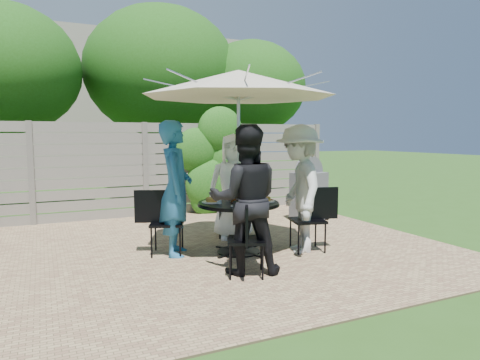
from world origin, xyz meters
name	(u,v)px	position (x,y,z in m)	size (l,w,h in m)	color
backyard_envelope	(100,106)	(0.09, 10.29, 2.61)	(60.00, 60.00, 5.00)	#2B5219
patio_table	(238,218)	(0.55, -0.16, 0.49)	(1.37, 1.37, 0.71)	black
umbrella	(238,84)	(0.55, -0.16, 2.26)	(3.21, 3.21, 2.44)	silver
chair_back	(233,218)	(0.87, 0.75, 0.29)	(0.61, 0.74, 0.97)	black
person_back	(233,187)	(0.82, 0.62, 0.81)	(0.79, 0.52, 1.62)	white
chair_left	(166,236)	(-0.36, 0.16, 0.27)	(0.67, 0.55, 0.88)	black
person_left	(176,189)	(-0.24, 0.12, 0.90)	(0.65, 0.43, 1.79)	#216192
chair_front	(246,255)	(0.22, -1.07, 0.26)	(0.55, 0.65, 0.85)	black
person_front	(245,200)	(0.27, -0.94, 0.86)	(0.84, 0.65, 1.72)	black
chair_right	(308,233)	(1.46, -0.48, 0.27)	(0.68, 0.52, 0.89)	black
person_right	(299,189)	(1.33, -0.44, 0.87)	(1.13, 0.65, 1.74)	#B7B8B3
plate_back	(236,196)	(0.66, 0.18, 0.73)	(0.26, 0.26, 0.06)	white
plate_left	(212,201)	(0.21, -0.04, 0.73)	(0.26, 0.26, 0.06)	white
plate_front	(241,205)	(0.43, -0.50, 0.73)	(0.26, 0.26, 0.06)	white
plate_right	(265,200)	(0.88, -0.28, 0.73)	(0.26, 0.26, 0.06)	white
glass_back	(229,194)	(0.53, 0.12, 0.78)	(0.07, 0.07, 0.14)	silver
glass_left	(219,198)	(0.27, -0.17, 0.78)	(0.07, 0.07, 0.14)	silver
glass_front	(249,200)	(0.56, -0.44, 0.78)	(0.07, 0.07, 0.14)	silver
glass_right	(257,195)	(0.82, -0.15, 0.78)	(0.07, 0.07, 0.14)	silver
syrup_jug	(234,196)	(0.51, -0.09, 0.79)	(0.09, 0.09, 0.16)	#59280C
coffee_cup	(244,195)	(0.71, 0.02, 0.77)	(0.08, 0.08, 0.12)	#C6B293
bbq_grill	(309,192)	(2.67, 1.32, 0.55)	(0.70, 0.61, 1.21)	#555559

